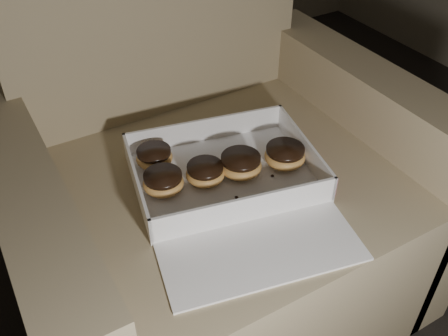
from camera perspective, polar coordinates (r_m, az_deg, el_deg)
name	(u,v)px	position (r m, az deg, el deg)	size (l,w,h in m)	color
armchair	(211,197)	(1.17, -1.45, -3.32)	(0.89, 0.75, 0.93)	#8B7D58
bakery_box	(231,185)	(1.00, 0.86, -1.97)	(0.44, 0.49, 0.06)	white
donut_a	(154,157)	(1.06, -7.98, 1.29)	(0.08, 0.08, 0.04)	#E4B04F
donut_b	(163,182)	(0.99, -6.96, -1.57)	(0.08, 0.08, 0.04)	#E4B04F
donut_c	(241,164)	(1.02, 1.91, 0.42)	(0.09, 0.09, 0.04)	#E4B04F
donut_d	(285,155)	(1.05, 6.97, 1.44)	(0.09, 0.09, 0.04)	#E4B04F
donut_e	(205,173)	(1.00, -2.15, -0.54)	(0.08, 0.08, 0.04)	#E4B04F
crumb_a	(236,197)	(0.98, 1.43, -3.36)	(0.01, 0.01, 0.00)	black
crumb_b	(247,178)	(1.02, 2.70, -1.20)	(0.01, 0.01, 0.00)	black
crumb_c	(287,203)	(0.97, 7.16, -3.96)	(0.01, 0.01, 0.00)	black
crumb_d	(272,176)	(1.03, 5.55, -0.89)	(0.01, 0.01, 0.00)	black
crumb_e	(199,184)	(1.01, -2.85, -1.88)	(0.01, 0.01, 0.00)	black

